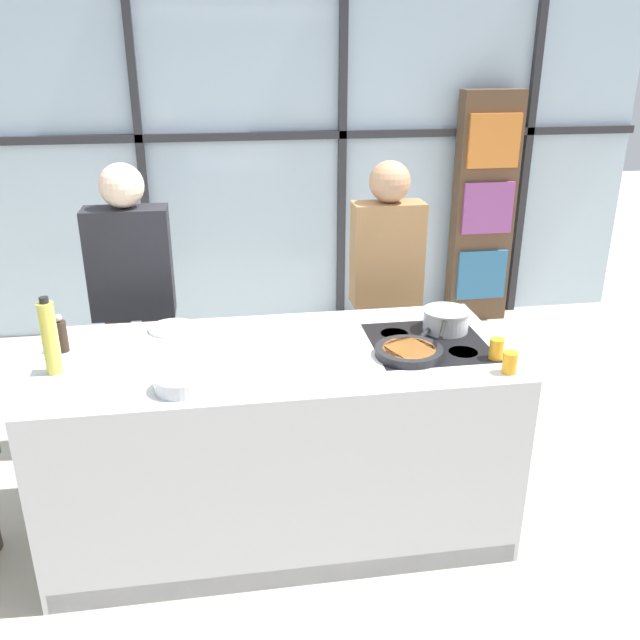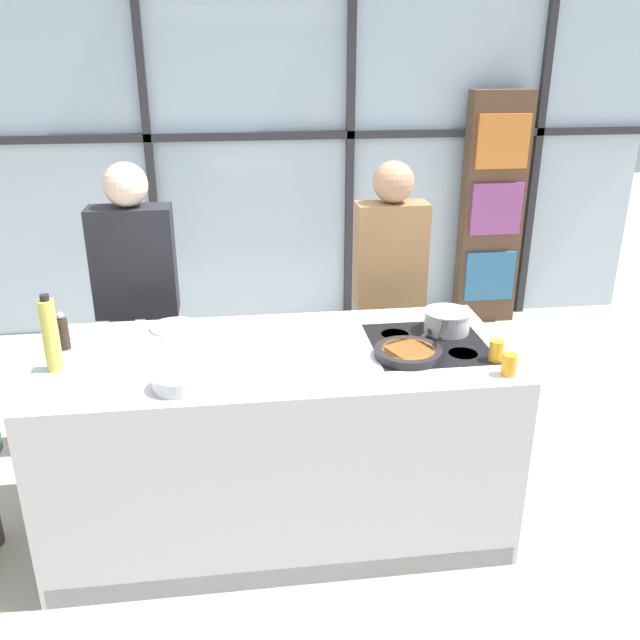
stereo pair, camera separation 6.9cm
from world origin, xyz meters
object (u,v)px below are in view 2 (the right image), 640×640
(juice_glass_near, at_px, (509,365))
(juice_glass_far, at_px, (496,350))
(spectator_far_left, at_px, (137,294))
(frying_pan, at_px, (409,351))
(mixing_bowl, at_px, (178,380))
(saucepan, at_px, (447,321))
(spectator_center_left, at_px, (389,283))
(white_plate, at_px, (174,327))
(oil_bottle, at_px, (50,335))
(pepper_grinder, at_px, (62,333))

(juice_glass_near, relative_size, juice_glass_far, 1.00)
(juice_glass_near, height_order, juice_glass_far, same)
(spectator_far_left, bearing_deg, frying_pan, 143.54)
(frying_pan, height_order, mixing_bowl, mixing_bowl)
(saucepan, distance_m, juice_glass_near, 0.49)
(spectator_center_left, relative_size, frying_pan, 3.46)
(white_plate, distance_m, mixing_bowl, 0.63)
(spectator_far_left, xyz_separation_m, oil_bottle, (-0.23, -0.88, 0.15))
(frying_pan, distance_m, juice_glass_near, 0.43)
(pepper_grinder, distance_m, juice_glass_near, 1.94)
(mixing_bowl, xyz_separation_m, juice_glass_near, (1.34, -0.06, 0.01))
(spectator_far_left, distance_m, juice_glass_near, 2.01)
(spectator_center_left, height_order, pepper_grinder, spectator_center_left)
(white_plate, bearing_deg, frying_pan, -23.38)
(spectator_center_left, distance_m, saucepan, 0.71)
(spectator_far_left, distance_m, frying_pan, 1.58)
(saucepan, distance_m, mixing_bowl, 1.30)
(white_plate, height_order, pepper_grinder, pepper_grinder)
(mixing_bowl, bearing_deg, juice_glass_near, -2.47)
(oil_bottle, relative_size, pepper_grinder, 1.90)
(pepper_grinder, bearing_deg, juice_glass_far, -11.11)
(white_plate, bearing_deg, spectator_center_left, 22.67)
(spectator_center_left, distance_m, white_plate, 1.27)
(spectator_far_left, height_order, pepper_grinder, spectator_far_left)
(mixing_bowl, bearing_deg, pepper_grinder, 139.73)
(frying_pan, distance_m, saucepan, 0.34)
(frying_pan, relative_size, oil_bottle, 1.40)
(spectator_far_left, bearing_deg, saucepan, 155.22)
(frying_pan, distance_m, white_plate, 1.14)
(spectator_center_left, xyz_separation_m, oil_bottle, (-1.63, -0.88, 0.15))
(saucepan, bearing_deg, juice_glass_far, -70.76)
(frying_pan, distance_m, juice_glass_far, 0.37)
(saucepan, bearing_deg, mixing_bowl, -161.28)
(juice_glass_near, bearing_deg, spectator_far_left, 144.29)
(pepper_grinder, bearing_deg, oil_bottle, -87.34)
(oil_bottle, bearing_deg, frying_pan, -2.26)
(juice_glass_far, bearing_deg, white_plate, 158.80)
(oil_bottle, distance_m, juice_glass_far, 1.87)
(spectator_center_left, xyz_separation_m, juice_glass_near, (0.23, -1.17, 0.04))
(juice_glass_far, bearing_deg, mixing_bowl, -176.50)
(spectator_far_left, relative_size, frying_pan, 3.51)
(spectator_far_left, relative_size, juice_glass_far, 17.87)
(spectator_center_left, height_order, juice_glass_far, spectator_center_left)
(white_plate, height_order, juice_glass_near, juice_glass_near)
(spectator_center_left, height_order, frying_pan, spectator_center_left)
(juice_glass_far, bearing_deg, pepper_grinder, 168.89)
(spectator_center_left, relative_size, juice_glass_near, 17.64)
(frying_pan, bearing_deg, spectator_center_left, 82.26)
(spectator_far_left, bearing_deg, mixing_bowl, 104.54)
(juice_glass_near, bearing_deg, pepper_grinder, 164.83)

